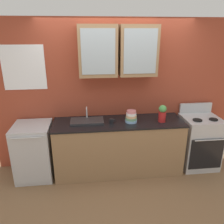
{
  "coord_description": "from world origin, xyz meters",
  "views": [
    {
      "loc": [
        -0.49,
        -3.35,
        2.31
      ],
      "look_at": [
        -0.11,
        0.0,
        1.09
      ],
      "focal_mm": 35.86,
      "sensor_mm": 36.0,
      "label": 1
    }
  ],
  "objects_px": {
    "stove_range": "(199,142)",
    "dishwasher": "(34,151)",
    "cup_near_sink": "(112,121)",
    "vase": "(162,113)",
    "sink_faucet": "(87,121)",
    "bowl_stack": "(131,117)"
  },
  "relations": [
    {
      "from": "vase",
      "to": "cup_near_sink",
      "type": "bearing_deg",
      "value": 178.14
    },
    {
      "from": "vase",
      "to": "dishwasher",
      "type": "height_order",
      "value": "vase"
    },
    {
      "from": "sink_faucet",
      "to": "vase",
      "type": "xyz_separation_m",
      "value": [
        1.21,
        -0.13,
        0.13
      ]
    },
    {
      "from": "stove_range",
      "to": "vase",
      "type": "bearing_deg",
      "value": -173.82
    },
    {
      "from": "bowl_stack",
      "to": "cup_near_sink",
      "type": "distance_m",
      "value": 0.33
    },
    {
      "from": "dishwasher",
      "to": "vase",
      "type": "bearing_deg",
      "value": -2.09
    },
    {
      "from": "sink_faucet",
      "to": "cup_near_sink",
      "type": "bearing_deg",
      "value": -14.93
    },
    {
      "from": "sink_faucet",
      "to": "bowl_stack",
      "type": "height_order",
      "value": "sink_faucet"
    },
    {
      "from": "sink_faucet",
      "to": "dishwasher",
      "type": "xyz_separation_m",
      "value": [
        -0.88,
        -0.05,
        -0.48
      ]
    },
    {
      "from": "cup_near_sink",
      "to": "sink_faucet",
      "type": "bearing_deg",
      "value": 165.07
    },
    {
      "from": "stove_range",
      "to": "vase",
      "type": "relative_size",
      "value": 3.88
    },
    {
      "from": "stove_range",
      "to": "cup_near_sink",
      "type": "bearing_deg",
      "value": -178.03
    },
    {
      "from": "sink_faucet",
      "to": "bowl_stack",
      "type": "xyz_separation_m",
      "value": [
        0.71,
        -0.09,
        0.07
      ]
    },
    {
      "from": "vase",
      "to": "dishwasher",
      "type": "xyz_separation_m",
      "value": [
        -2.09,
        0.08,
        -0.6
      ]
    },
    {
      "from": "stove_range",
      "to": "dishwasher",
      "type": "distance_m",
      "value": 2.83
    },
    {
      "from": "sink_faucet",
      "to": "cup_near_sink",
      "type": "distance_m",
      "value": 0.4
    },
    {
      "from": "stove_range",
      "to": "dishwasher",
      "type": "height_order",
      "value": "stove_range"
    },
    {
      "from": "cup_near_sink",
      "to": "dishwasher",
      "type": "relative_size",
      "value": 0.11
    },
    {
      "from": "stove_range",
      "to": "dishwasher",
      "type": "relative_size",
      "value": 1.2
    },
    {
      "from": "stove_range",
      "to": "cup_near_sink",
      "type": "height_order",
      "value": "stove_range"
    },
    {
      "from": "sink_faucet",
      "to": "cup_near_sink",
      "type": "height_order",
      "value": "sink_faucet"
    },
    {
      "from": "bowl_stack",
      "to": "stove_range",
      "type": "bearing_deg",
      "value": 1.68
    }
  ]
}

